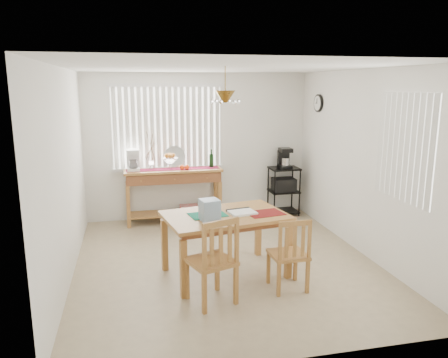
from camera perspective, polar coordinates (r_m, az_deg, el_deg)
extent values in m
cube|color=tan|center=(6.10, 0.20, -10.85)|extent=(4.00, 4.50, 0.01)
cube|color=white|center=(7.95, -3.43, 4.32)|extent=(4.00, 0.10, 2.60)
cube|color=white|center=(3.58, 8.33, -5.55)|extent=(4.00, 0.10, 2.60)
cube|color=white|center=(5.65, -20.54, 0.34)|extent=(0.10, 4.50, 2.60)
cube|color=white|center=(6.48, 18.20, 1.94)|extent=(0.10, 4.50, 2.60)
cube|color=white|center=(5.63, 0.22, 14.90)|extent=(4.00, 4.50, 0.10)
cube|color=white|center=(7.79, -7.42, 6.67)|extent=(1.90, 0.01, 1.40)
cube|color=white|center=(7.75, -14.07, 6.39)|extent=(0.07, 0.03, 1.40)
cube|color=white|center=(7.75, -13.29, 6.43)|extent=(0.07, 0.03, 1.40)
cube|color=white|center=(7.75, -12.50, 6.46)|extent=(0.07, 0.03, 1.40)
cube|color=white|center=(7.75, -11.72, 6.50)|extent=(0.07, 0.03, 1.40)
cube|color=white|center=(7.75, -10.93, 6.53)|extent=(0.07, 0.03, 1.40)
cube|color=white|center=(7.76, -10.15, 6.56)|extent=(0.07, 0.03, 1.40)
cube|color=white|center=(7.76, -9.37, 6.59)|extent=(0.07, 0.03, 1.40)
cube|color=white|center=(7.77, -8.59, 6.62)|extent=(0.07, 0.03, 1.40)
cube|color=white|center=(7.78, -7.80, 6.65)|extent=(0.07, 0.03, 1.40)
cube|color=white|center=(7.79, -7.03, 6.68)|extent=(0.07, 0.03, 1.40)
cube|color=white|center=(7.80, -6.25, 6.71)|extent=(0.07, 0.03, 1.40)
cube|color=white|center=(7.81, -5.47, 6.73)|extent=(0.07, 0.03, 1.40)
cube|color=white|center=(7.82, -4.70, 6.76)|extent=(0.07, 0.03, 1.40)
cube|color=white|center=(7.84, -3.93, 6.78)|extent=(0.07, 0.03, 1.40)
cube|color=white|center=(7.85, -3.16, 6.80)|extent=(0.07, 0.03, 1.40)
cube|color=white|center=(7.87, -2.40, 6.82)|extent=(0.07, 0.03, 1.40)
cube|color=white|center=(7.89, -1.64, 6.84)|extent=(0.07, 0.03, 1.40)
cube|color=white|center=(7.91, -0.88, 6.85)|extent=(0.07, 0.03, 1.40)
cube|color=white|center=(7.87, -7.26, 1.36)|extent=(1.98, 0.06, 0.06)
cube|color=white|center=(7.73, -7.55, 12.05)|extent=(1.98, 0.06, 0.06)
cube|color=white|center=(5.65, 22.56, 3.80)|extent=(0.01, 1.10, 1.30)
cube|color=white|center=(5.25, 25.52, 2.97)|extent=(0.03, 0.07, 1.30)
cube|color=white|center=(5.34, 24.81, 3.17)|extent=(0.03, 0.07, 1.30)
cube|color=white|center=(5.42, 24.11, 3.35)|extent=(0.03, 0.07, 1.30)
cube|color=white|center=(5.51, 23.44, 3.54)|extent=(0.03, 0.07, 1.30)
cube|color=white|center=(5.60, 22.79, 3.71)|extent=(0.03, 0.07, 1.30)
cube|color=white|center=(5.69, 22.16, 3.88)|extent=(0.03, 0.07, 1.30)
cube|color=white|center=(5.78, 21.55, 4.05)|extent=(0.03, 0.07, 1.30)
cube|color=white|center=(5.87, 20.95, 4.21)|extent=(0.03, 0.07, 1.30)
cube|color=white|center=(5.96, 20.38, 4.36)|extent=(0.03, 0.07, 1.30)
cube|color=white|center=(6.05, 19.82, 4.51)|extent=(0.03, 0.07, 1.30)
cylinder|color=black|center=(7.73, 12.24, 9.66)|extent=(0.04, 0.30, 0.30)
cylinder|color=white|center=(7.72, 12.08, 9.66)|extent=(0.01, 0.25, 0.25)
cylinder|color=olive|center=(5.25, 0.16, 12.70)|extent=(0.01, 0.01, 0.34)
cone|color=olive|center=(5.25, 0.15, 10.73)|extent=(0.24, 0.24, 0.14)
sphere|color=white|center=(5.29, 1.87, 10.08)|extent=(0.05, 0.05, 0.05)
sphere|color=white|center=(5.40, 0.67, 10.13)|extent=(0.05, 0.05, 0.05)
sphere|color=white|center=(5.37, -1.02, 10.12)|extent=(0.05, 0.05, 0.05)
sphere|color=white|center=(5.22, -1.59, 10.06)|extent=(0.05, 0.05, 0.05)
sphere|color=white|center=(5.10, -0.39, 10.01)|extent=(0.05, 0.05, 0.05)
sphere|color=white|center=(5.13, 1.38, 10.03)|extent=(0.05, 0.05, 0.05)
cube|color=#B0793B|center=(7.65, -6.65, 1.13)|extent=(1.69, 0.47, 0.04)
cube|color=brown|center=(7.67, -6.63, 0.28)|extent=(1.62, 0.43, 0.17)
cube|color=#B0793B|center=(7.56, -12.38, -3.60)|extent=(0.06, 0.06, 0.73)
cube|color=#B0793B|center=(7.72, -0.55, -2.99)|extent=(0.06, 0.06, 0.73)
cube|color=#B0793B|center=(7.92, -12.40, -2.89)|extent=(0.06, 0.06, 0.73)
cube|color=#B0793B|center=(8.07, -1.09, -2.32)|extent=(0.06, 0.06, 0.73)
cube|color=#B0793B|center=(7.83, -6.51, -4.41)|extent=(1.56, 0.41, 0.03)
cube|color=red|center=(7.84, -4.61, -3.82)|extent=(0.32, 0.23, 0.11)
cube|color=maroon|center=(7.65, -6.66, 1.31)|extent=(1.60, 0.26, 0.01)
cube|color=white|center=(7.61, -11.73, 1.26)|extent=(0.21, 0.25, 0.05)
cube|color=white|center=(7.67, -11.78, 2.34)|extent=(0.21, 0.08, 0.32)
cube|color=white|center=(7.53, -11.82, 3.51)|extent=(0.21, 0.23, 0.07)
cylinder|color=white|center=(7.56, -11.75, 1.92)|extent=(0.14, 0.14, 0.14)
cylinder|color=white|center=(7.61, -7.04, 1.63)|extent=(0.05, 0.05, 0.11)
cone|color=white|center=(7.59, -7.06, 2.37)|extent=(0.27, 0.27, 0.09)
sphere|color=#BC3D19|center=(7.58, -6.68, 3.06)|extent=(0.08, 0.08, 0.08)
sphere|color=#BC3D19|center=(7.63, -7.12, 3.10)|extent=(0.08, 0.08, 0.08)
sphere|color=#BC3D19|center=(7.57, -7.48, 3.03)|extent=(0.08, 0.08, 0.08)
sphere|color=#BC3D19|center=(7.53, -7.04, 2.98)|extent=(0.08, 0.08, 0.08)
sphere|color=#FD420D|center=(7.57, -5.49, 1.53)|extent=(0.08, 0.08, 0.08)
sphere|color=#FD420D|center=(7.58, -4.85, 1.56)|extent=(0.08, 0.08, 0.08)
cylinder|color=silver|center=(7.81, -6.45, 2.94)|extent=(0.38, 0.09, 0.37)
cylinder|color=white|center=(7.66, -9.46, 1.78)|extent=(0.08, 0.08, 0.15)
cylinder|color=#4C3823|center=(7.61, -9.54, 4.09)|extent=(0.09, 0.04, 0.47)
cylinder|color=#4C3823|center=(7.61, -9.55, 4.28)|extent=(0.14, 0.06, 0.51)
cylinder|color=#4C3823|center=(7.61, -9.53, 3.89)|extent=(0.18, 0.08, 0.38)
cylinder|color=#4C3823|center=(7.60, -9.56, 4.48)|extent=(0.06, 0.03, 0.58)
cylinder|color=#4C3823|center=(7.61, -9.53, 3.81)|extent=(0.23, 0.11, 0.33)
cylinder|color=black|center=(7.77, -1.68, 2.45)|extent=(0.08, 0.08, 0.24)
cylinder|color=black|center=(7.75, -1.69, 3.64)|extent=(0.03, 0.03, 0.08)
cylinder|color=black|center=(7.96, 6.62, -1.98)|extent=(0.03, 0.03, 0.89)
cylinder|color=black|center=(8.13, 9.85, -1.79)|extent=(0.03, 0.03, 0.89)
cylinder|color=black|center=(8.31, 5.78, -1.36)|extent=(0.03, 0.03, 0.89)
cylinder|color=black|center=(8.47, 8.89, -1.19)|extent=(0.03, 0.03, 0.89)
cube|color=black|center=(8.12, 7.88, 1.38)|extent=(0.53, 0.42, 0.03)
cube|color=black|center=(8.22, 7.79, -1.57)|extent=(0.53, 0.42, 0.03)
cube|color=black|center=(8.31, 7.71, -4.14)|extent=(0.53, 0.42, 0.03)
cube|color=black|center=(8.19, 7.82, -0.70)|extent=(0.40, 0.32, 0.23)
cube|color=black|center=(8.10, 7.94, 1.65)|extent=(0.21, 0.25, 0.05)
cube|color=black|center=(8.15, 7.76, 2.66)|extent=(0.21, 0.08, 0.32)
cube|color=black|center=(8.05, 8.00, 3.78)|extent=(0.21, 0.23, 0.07)
cylinder|color=silver|center=(8.07, 7.98, 2.29)|extent=(0.14, 0.14, 0.14)
cube|color=#B0793B|center=(5.48, 0.15, -4.84)|extent=(1.63, 1.20, 0.04)
cube|color=brown|center=(5.50, 0.15, -5.37)|extent=(1.51, 1.08, 0.06)
cube|color=#B0793B|center=(5.05, -5.30, -11.65)|extent=(0.09, 0.09, 0.69)
cube|color=#B0793B|center=(5.57, 8.40, -9.41)|extent=(0.09, 0.09, 0.69)
cube|color=#B0793B|center=(5.79, -7.77, -8.52)|extent=(0.09, 0.09, 0.69)
cube|color=#B0793B|center=(6.25, 4.48, -6.88)|extent=(0.09, 0.09, 0.69)
cube|color=#147557|center=(5.45, -2.14, -4.69)|extent=(0.50, 0.39, 0.01)
cube|color=maroon|center=(5.54, 5.38, -4.47)|extent=(0.50, 0.39, 0.01)
cube|color=white|center=(5.51, 2.41, -4.39)|extent=(0.36, 0.31, 0.03)
cube|color=black|center=(5.63, 1.82, -4.00)|extent=(0.32, 0.09, 0.03)
cube|color=#7F9CB9|center=(5.21, -1.89, -4.07)|extent=(0.25, 0.25, 0.26)
cube|color=#B0793B|center=(4.90, -1.72, -10.71)|extent=(0.60, 0.60, 0.04)
cube|color=#B0793B|center=(5.25, -0.90, -12.06)|extent=(0.06, 0.06, 0.45)
cube|color=#B0793B|center=(5.07, -4.86, -12.99)|extent=(0.06, 0.06, 0.45)
cube|color=#B0793B|center=(4.94, 1.56, -13.66)|extent=(0.06, 0.06, 0.45)
cube|color=#B0793B|center=(4.76, -2.59, -14.76)|extent=(0.06, 0.06, 0.45)
cube|color=#B0793B|center=(4.73, 1.67, -7.96)|extent=(0.05, 0.05, 0.51)
cube|color=#B0793B|center=(4.53, -2.58, -8.87)|extent=(0.05, 0.05, 0.51)
cube|color=#B0793B|center=(4.56, -0.41, -5.80)|extent=(0.41, 0.17, 0.07)
cube|color=#B0793B|center=(4.69, 0.76, -8.45)|extent=(0.05, 0.04, 0.41)
cube|color=#B0793B|center=(4.64, -0.41, -8.70)|extent=(0.05, 0.04, 0.41)
cube|color=#B0793B|center=(4.58, -1.60, -8.96)|extent=(0.05, 0.04, 0.41)
cube|color=#B0793B|center=(5.28, 8.36, -9.73)|extent=(0.42, 0.42, 0.04)
cube|color=#B0793B|center=(5.58, 9.31, -11.00)|extent=(0.04, 0.04, 0.40)
cube|color=#B0793B|center=(5.46, 5.81, -11.44)|extent=(0.04, 0.04, 0.40)
cube|color=#B0793B|center=(5.28, 10.85, -12.43)|extent=(0.04, 0.04, 0.40)
cube|color=#B0793B|center=(5.15, 7.16, -12.95)|extent=(0.04, 0.04, 0.40)
cube|color=#B0793B|center=(5.10, 11.10, -7.67)|extent=(0.04, 0.04, 0.45)
cube|color=#B0793B|center=(4.97, 7.34, -8.09)|extent=(0.04, 0.04, 0.45)
cube|color=#B0793B|center=(4.97, 9.33, -5.74)|extent=(0.38, 0.04, 0.06)
cube|color=#B0793B|center=(5.07, 10.28, -8.01)|extent=(0.04, 0.02, 0.36)
cube|color=#B0793B|center=(5.04, 9.24, -8.12)|extent=(0.04, 0.02, 0.36)
cube|color=#B0793B|center=(5.00, 8.19, -8.24)|extent=(0.04, 0.02, 0.36)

